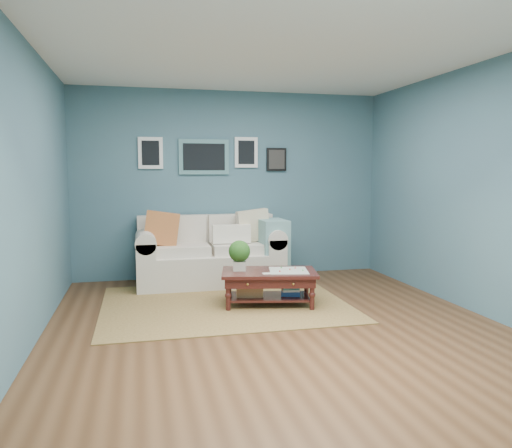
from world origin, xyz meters
name	(u,v)px	position (x,y,z in m)	size (l,w,h in m)	color
room_shell	(274,190)	(-0.01, 0.06, 1.36)	(5.00, 5.02, 2.70)	brown
area_rug	(225,304)	(-0.37, 0.90, 0.01)	(2.79, 2.23, 0.01)	brown
loveseat	(216,253)	(-0.30, 2.03, 0.42)	(2.02, 0.92, 1.04)	beige
coffee_table	(264,277)	(0.07, 0.76, 0.33)	(1.18, 0.83, 0.75)	#361010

